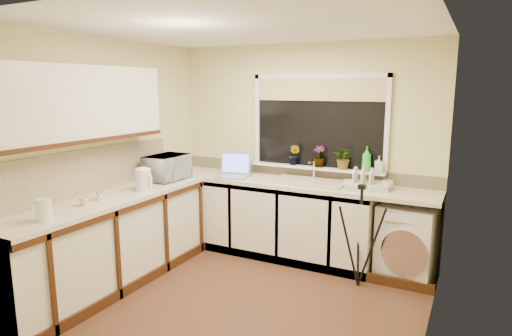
{
  "coord_description": "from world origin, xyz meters",
  "views": [
    {
      "loc": [
        1.85,
        -3.31,
        1.96
      ],
      "look_at": [
        -0.12,
        0.55,
        1.15
      ],
      "focal_mm": 30.73,
      "sensor_mm": 36.0,
      "label": 1
    }
  ],
  "objects_px": {
    "laptop": "(234,170)",
    "cup_back": "(387,185)",
    "kettle": "(143,180)",
    "steel_jar": "(100,195)",
    "plant_c": "(319,156)",
    "washing_machine": "(409,242)",
    "plant_d": "(344,158)",
    "soap_bottle_green": "(367,159)",
    "microwave": "(167,167)",
    "soap_bottle_clear": "(379,164)",
    "glass_jug": "(44,210)",
    "plant_b": "(294,155)",
    "dish_rack": "(365,186)",
    "cup_left": "(84,201)",
    "tripod": "(360,236)"
  },
  "relations": [
    {
      "from": "laptop",
      "to": "cup_back",
      "type": "relative_size",
      "value": 3.5
    },
    {
      "from": "laptop",
      "to": "kettle",
      "type": "distance_m",
      "value": 1.16
    },
    {
      "from": "steel_jar",
      "to": "plant_c",
      "type": "xyz_separation_m",
      "value": [
        1.54,
        1.82,
        0.22
      ]
    },
    {
      "from": "washing_machine",
      "to": "plant_d",
      "type": "relative_size",
      "value": 3.19
    },
    {
      "from": "kettle",
      "to": "soap_bottle_green",
      "type": "bearing_deg",
      "value": 34.09
    },
    {
      "from": "steel_jar",
      "to": "microwave",
      "type": "relative_size",
      "value": 0.2
    },
    {
      "from": "cup_back",
      "to": "plant_c",
      "type": "bearing_deg",
      "value": 169.74
    },
    {
      "from": "soap_bottle_clear",
      "to": "washing_machine",
      "type": "bearing_deg",
      "value": -24.54
    },
    {
      "from": "glass_jug",
      "to": "soap_bottle_green",
      "type": "xyz_separation_m",
      "value": [
        1.98,
        2.5,
        0.19
      ]
    },
    {
      "from": "glass_jug",
      "to": "plant_b",
      "type": "height_order",
      "value": "plant_b"
    },
    {
      "from": "glass_jug",
      "to": "plant_c",
      "type": "distance_m",
      "value": 2.89
    },
    {
      "from": "steel_jar",
      "to": "plant_c",
      "type": "distance_m",
      "value": 2.39
    },
    {
      "from": "dish_rack",
      "to": "plant_c",
      "type": "height_order",
      "value": "plant_c"
    },
    {
      "from": "glass_jug",
      "to": "plant_d",
      "type": "distance_m",
      "value": 3.04
    },
    {
      "from": "washing_machine",
      "to": "soap_bottle_clear",
      "type": "bearing_deg",
      "value": 164.08
    },
    {
      "from": "cup_left",
      "to": "dish_rack",
      "type": "bearing_deg",
      "value": 41.04
    },
    {
      "from": "microwave",
      "to": "plant_c",
      "type": "relative_size",
      "value": 2.09
    },
    {
      "from": "tripod",
      "to": "cup_back",
      "type": "distance_m",
      "value": 0.66
    },
    {
      "from": "tripod",
      "to": "plant_c",
      "type": "relative_size",
      "value": 4.2
    },
    {
      "from": "cup_left",
      "to": "washing_machine",
      "type": "bearing_deg",
      "value": 35.59
    },
    {
      "from": "washing_machine",
      "to": "plant_b",
      "type": "distance_m",
      "value": 1.58
    },
    {
      "from": "washing_machine",
      "to": "plant_b",
      "type": "height_order",
      "value": "plant_b"
    },
    {
      "from": "laptop",
      "to": "kettle",
      "type": "height_order",
      "value": "laptop"
    },
    {
      "from": "laptop",
      "to": "plant_d",
      "type": "xyz_separation_m",
      "value": [
        1.26,
        0.27,
        0.2
      ]
    },
    {
      "from": "plant_c",
      "to": "soap_bottle_clear",
      "type": "height_order",
      "value": "plant_c"
    },
    {
      "from": "glass_jug",
      "to": "cup_back",
      "type": "distance_m",
      "value": 3.25
    },
    {
      "from": "kettle",
      "to": "tripod",
      "type": "relative_size",
      "value": 0.21
    },
    {
      "from": "kettle",
      "to": "microwave",
      "type": "height_order",
      "value": "microwave"
    },
    {
      "from": "steel_jar",
      "to": "cup_back",
      "type": "relative_size",
      "value": 0.81
    },
    {
      "from": "soap_bottle_green",
      "to": "tripod",
      "type": "bearing_deg",
      "value": -79.94
    },
    {
      "from": "glass_jug",
      "to": "plant_c",
      "type": "bearing_deg",
      "value": 60.12
    },
    {
      "from": "microwave",
      "to": "plant_d",
      "type": "bearing_deg",
      "value": -67.94
    },
    {
      "from": "kettle",
      "to": "steel_jar",
      "type": "height_order",
      "value": "kettle"
    },
    {
      "from": "plant_b",
      "to": "cup_back",
      "type": "bearing_deg",
      "value": -6.81
    },
    {
      "from": "tripod",
      "to": "cup_left",
      "type": "height_order",
      "value": "tripod"
    },
    {
      "from": "tripod",
      "to": "plant_d",
      "type": "bearing_deg",
      "value": 129.8
    },
    {
      "from": "steel_jar",
      "to": "plant_c",
      "type": "relative_size",
      "value": 0.41
    },
    {
      "from": "laptop",
      "to": "tripod",
      "type": "bearing_deg",
      "value": -24.44
    },
    {
      "from": "washing_machine",
      "to": "tripod",
      "type": "xyz_separation_m",
      "value": [
        -0.4,
        -0.42,
        0.13
      ]
    },
    {
      "from": "plant_d",
      "to": "soap_bottle_clear",
      "type": "xyz_separation_m",
      "value": [
        0.39,
        -0.02,
        -0.03
      ]
    },
    {
      "from": "plant_b",
      "to": "soap_bottle_clear",
      "type": "xyz_separation_m",
      "value": [
        0.98,
        -0.01,
        -0.03
      ]
    },
    {
      "from": "dish_rack",
      "to": "soap_bottle_green",
      "type": "height_order",
      "value": "soap_bottle_green"
    },
    {
      "from": "kettle",
      "to": "steel_jar",
      "type": "relative_size",
      "value": 2.17
    },
    {
      "from": "cup_back",
      "to": "tripod",
      "type": "bearing_deg",
      "value": -107.36
    },
    {
      "from": "dish_rack",
      "to": "soap_bottle_green",
      "type": "distance_m",
      "value": 0.33
    },
    {
      "from": "microwave",
      "to": "cup_back",
      "type": "relative_size",
      "value": 4.15
    },
    {
      "from": "washing_machine",
      "to": "glass_jug",
      "type": "height_order",
      "value": "glass_jug"
    },
    {
      "from": "dish_rack",
      "to": "plant_c",
      "type": "relative_size",
      "value": 1.75
    },
    {
      "from": "tripod",
      "to": "cup_back",
      "type": "height_order",
      "value": "tripod"
    },
    {
      "from": "soap_bottle_green",
      "to": "washing_machine",
      "type": "bearing_deg",
      "value": -21.48
    }
  ]
}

